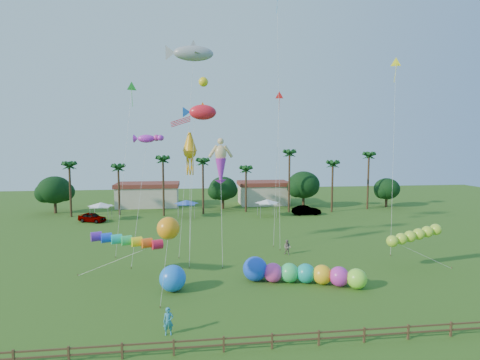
{
  "coord_description": "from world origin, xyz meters",
  "views": [
    {
      "loc": [
        -4.71,
        -27.65,
        12.6
      ],
      "look_at": [
        0.0,
        10.0,
        9.0
      ],
      "focal_mm": 28.0,
      "sensor_mm": 36.0,
      "label": 1
    }
  ],
  "objects": [
    {
      "name": "ground",
      "position": [
        0.0,
        0.0,
        0.0
      ],
      "size": [
        160.0,
        160.0,
        0.0
      ],
      "primitive_type": "plane",
      "color": "#285116",
      "rests_on": "ground"
    },
    {
      "name": "blue_ball",
      "position": [
        -6.59,
        4.04,
        1.14
      ],
      "size": [
        2.28,
        2.28,
        2.28
      ],
      "primitive_type": "sphere",
      "color": "blue",
      "rests_on": "ground"
    },
    {
      "name": "spectator_b",
      "position": [
        5.9,
        13.32,
        0.85
      ],
      "size": [
        1.05,
        1.01,
        1.7
      ],
      "primitive_type": "imported",
      "rotation": [
        0.0,
        0.0,
        -0.65
      ],
      "color": "gray",
      "rests_on": "ground"
    },
    {
      "name": "lobster_kite",
      "position": [
        -9.83,
        14.9,
        13.24
      ],
      "size": [
        3.69,
        5.79,
        13.89
      ],
      "color": "#C92AD3",
      "rests_on": "ground"
    },
    {
      "name": "fence",
      "position": [
        0.0,
        -6.0,
        0.61
      ],
      "size": [
        36.12,
        0.12,
        1.0
      ],
      "color": "brown",
      "rests_on": "ground"
    },
    {
      "name": "car_b",
      "position": [
        15.38,
        36.73,
        0.83
      ],
      "size": [
        5.06,
        1.82,
        1.66
      ],
      "primitive_type": "imported",
      "rotation": [
        0.0,
        0.0,
        1.58
      ],
      "color": "#4C4C54",
      "rests_on": "ground"
    },
    {
      "name": "shark_kite",
      "position": [
        -4.54,
        19.04,
        23.56
      ],
      "size": [
        6.81,
        7.59,
        24.71
      ],
      "color": "#91969E",
      "rests_on": "ground"
    },
    {
      "name": "delta_kite_green",
      "position": [
        -11.81,
        18.27,
        19.06
      ],
      "size": [
        2.38,
        4.28,
        19.99
      ],
      "color": "green",
      "rests_on": "ground"
    },
    {
      "name": "caterpillar_inflatable",
      "position": [
        4.67,
        4.48,
        0.95
      ],
      "size": [
        10.86,
        5.29,
        2.26
      ],
      "rotation": [
        0.0,
        0.0,
        -0.32
      ],
      "color": "#ED3EA7",
      "rests_on": "ground"
    },
    {
      "name": "green_worm",
      "position": [
        14.98,
        6.83,
        2.96
      ],
      "size": [
        9.54,
        3.49,
        3.66
      ],
      "color": "#A7DA30",
      "rests_on": "ground"
    },
    {
      "name": "delta_kite_yellow",
      "position": [
        19.21,
        15.0,
        21.89
      ],
      "size": [
        2.52,
        4.11,
        22.89
      ],
      "color": "#FFF71A",
      "rests_on": "ground"
    },
    {
      "name": "delta_kite_red",
      "position": [
        6.26,
        19.77,
        18.44
      ],
      "size": [
        1.93,
        3.35,
        19.37
      ],
      "color": "red",
      "rests_on": "ground"
    },
    {
      "name": "orange_ball_kite",
      "position": [
        -6.73,
        1.74,
        6.04
      ],
      "size": [
        2.18,
        2.18,
        6.93
      ],
      "color": "orange",
      "rests_on": "ground"
    },
    {
      "name": "delta_kite_blue",
      "position": [
        5.52,
        18.03,
        29.72
      ],
      "size": [
        1.25,
        3.21,
        31.07
      ],
      "color": "#1A99EF",
      "rests_on": "ground"
    },
    {
      "name": "merman_kite",
      "position": [
        -1.69,
        13.75,
        10.43
      ],
      "size": [
        2.41,
        5.34,
        12.88
      ],
      "color": "#E2BD80",
      "rests_on": "ground"
    },
    {
      "name": "spectator_a",
      "position": [
        -6.48,
        -3.46,
        0.93
      ],
      "size": [
        0.7,
        0.47,
        1.85
      ],
      "primitive_type": "imported",
      "rotation": [
        0.0,
        0.0,
        0.05
      ],
      "color": "teal",
      "rests_on": "ground"
    },
    {
      "name": "squid_kite",
      "position": [
        -5.1,
        16.6,
        11.72
      ],
      "size": [
        1.72,
        5.58,
        14.13
      ],
      "color": "#F9A614",
      "rests_on": "ground"
    },
    {
      "name": "buildings_row",
      "position": [
        -3.09,
        50.0,
        2.0
      ],
      "size": [
        35.0,
        7.0,
        4.0
      ],
      "color": "beige",
      "rests_on": "ground"
    },
    {
      "name": "tree_line",
      "position": [
        3.57,
        44.0,
        4.28
      ],
      "size": [
        69.46,
        8.91,
        11.0
      ],
      "color": "#3A2819",
      "rests_on": "ground"
    },
    {
      "name": "rainbow_tube",
      "position": [
        -9.84,
        7.28,
        3.3
      ],
      "size": [
        9.47,
        2.91,
        3.77
      ],
      "color": "red",
      "rests_on": "ground"
    },
    {
      "name": "fish_kite",
      "position": [
        -3.58,
        15.25,
        16.22
      ],
      "size": [
        4.66,
        6.28,
        17.19
      ],
      "color": "red",
      "rests_on": "ground"
    },
    {
      "name": "tent_row",
      "position": [
        -6.0,
        36.33,
        2.75
      ],
      "size": [
        31.0,
        4.0,
        0.6
      ],
      "color": "white",
      "rests_on": "ground"
    },
    {
      "name": "car_a",
      "position": [
        -21.2,
        34.98,
        0.78
      ],
      "size": [
        4.93,
        3.59,
        1.56
      ],
      "primitive_type": "imported",
      "rotation": [
        0.0,
        0.0,
        1.14
      ],
      "color": "#4C4C54",
      "rests_on": "ground"
    }
  ]
}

